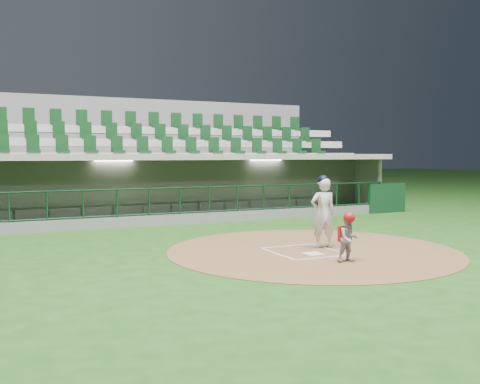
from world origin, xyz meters
The scene contains 8 objects.
ground centered at (0.00, 0.00, 0.00)m, with size 120.00×120.00×0.00m, color #1B4513.
dirt_circle centered at (0.30, -0.20, 0.01)m, with size 7.20×7.20×0.01m, color brown.
home_plate centered at (0.00, -0.70, 0.02)m, with size 0.43×0.43×0.02m, color silver.
batter_box_chalk centered at (0.00, -0.30, 0.02)m, with size 1.55×1.80×0.01m.
dugout_structure centered at (0.07, 7.81, 0.97)m, with size 16.40×3.70×3.00m.
seating_deck centered at (0.00, 10.91, 1.42)m, with size 17.00×6.72×5.15m.
batter centered at (0.72, -0.02, 0.94)m, with size 0.90×0.92×1.85m.
catcher centered at (0.23, -1.78, 0.57)m, with size 0.52×0.41×1.11m.
Camera 1 is at (-6.87, -11.34, 2.38)m, focal length 40.00 mm.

